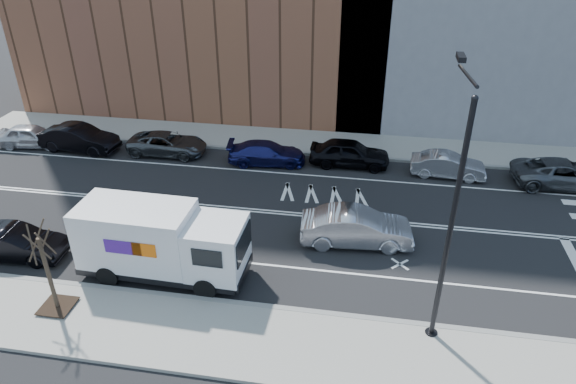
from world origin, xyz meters
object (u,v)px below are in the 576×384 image
(far_parked_b, at_px, (79,138))
(fedex_van, at_px, (161,241))
(far_parked_a, at_px, (31,136))
(driving_sedan, at_px, (357,228))

(far_parked_b, bearing_deg, fedex_van, -133.05)
(fedex_van, bearing_deg, far_parked_a, 141.62)
(driving_sedan, bearing_deg, far_parked_b, 62.09)
(far_parked_b, distance_m, driving_sedan, 19.07)
(fedex_van, height_order, far_parked_b, fedex_van)
(far_parked_a, relative_size, driving_sedan, 0.84)
(far_parked_a, relative_size, far_parked_b, 0.86)
(fedex_van, relative_size, far_parked_a, 1.65)
(far_parked_b, relative_size, driving_sedan, 0.97)
(fedex_van, distance_m, far_parked_a, 17.20)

